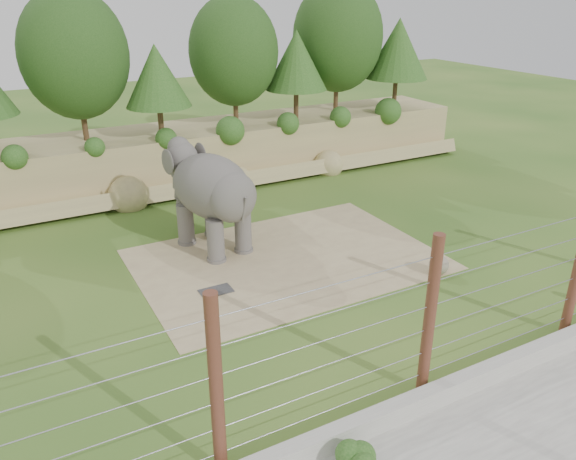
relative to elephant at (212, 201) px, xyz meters
name	(u,v)px	position (x,y,z in m)	size (l,w,h in m)	color
ground	(320,303)	(1.31, -5.11, -1.79)	(90.00, 90.00, 0.00)	#31611F
back_embankment	(188,98)	(1.90, 7.57, 2.17)	(30.00, 5.52, 8.77)	tan
dirt_patch	(287,259)	(1.81, -2.11, -1.78)	(10.00, 7.00, 0.02)	tan
drain_grate	(216,291)	(-1.17, -3.02, -1.76)	(1.00, 0.60, 0.03)	#262628
elephant	(212,201)	(0.00, 0.00, 0.00)	(1.90, 4.42, 3.58)	#57524D
stone_ball	(439,265)	(5.64, -5.41, -1.45)	(0.65, 0.65, 0.65)	gray
retaining_wall	(437,395)	(1.31, -10.11, -1.54)	(26.00, 0.35, 0.50)	#A29E97
barrier_fence	(430,317)	(1.31, -9.61, 0.21)	(20.26, 0.26, 4.00)	brown
walkway_shrub	(362,460)	(-1.32, -10.91, -1.47)	(0.61, 0.61, 0.61)	#205017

